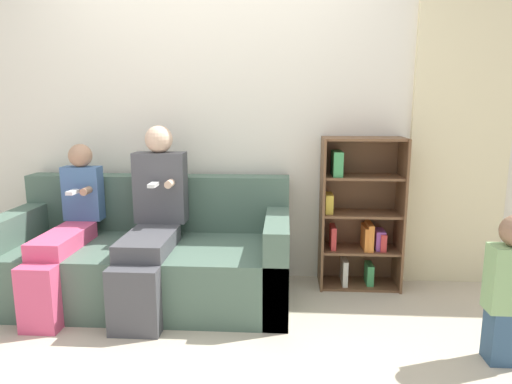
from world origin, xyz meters
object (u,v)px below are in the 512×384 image
(adult_seated, at_px, (152,218))
(bookshelf, at_px, (358,216))
(child_seated, at_px, (66,229))
(toddler_standing, at_px, (510,288))
(couch, at_px, (148,258))

(adult_seated, height_order, bookshelf, adult_seated)
(child_seated, bearing_deg, toddler_standing, -12.01)
(couch, xyz_separation_m, child_seated, (-0.51, -0.15, 0.25))
(adult_seated, bearing_deg, toddler_standing, -16.30)
(adult_seated, xyz_separation_m, child_seated, (-0.58, -0.04, -0.08))
(toddler_standing, bearing_deg, child_seated, 167.99)
(adult_seated, height_order, toddler_standing, adult_seated)
(couch, distance_m, bookshelf, 1.57)
(toddler_standing, bearing_deg, bookshelf, 121.07)
(couch, xyz_separation_m, adult_seated, (0.07, -0.11, 0.33))
(couch, bearing_deg, child_seated, -163.43)
(couch, bearing_deg, toddler_standing, -18.48)
(child_seated, distance_m, bookshelf, 2.08)
(adult_seated, xyz_separation_m, toddler_standing, (2.07, -0.60, -0.19))
(toddler_standing, xyz_separation_m, bookshelf, (-0.63, 1.04, 0.12))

